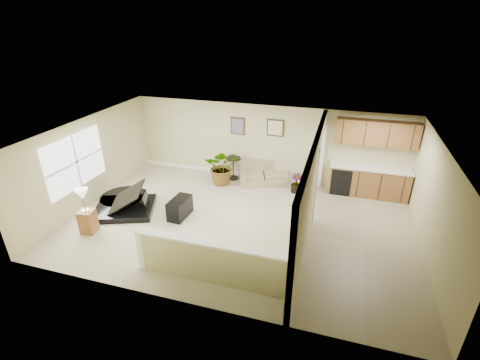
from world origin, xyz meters
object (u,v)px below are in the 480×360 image
(piano, at_px, (124,189))
(palm_plant, at_px, (223,167))
(small_plant, at_px, (296,184))
(lamp_stand, at_px, (86,214))
(piano_bench, at_px, (180,208))
(accent_table, at_px, (233,165))
(loveseat, at_px, (264,172))

(piano, height_order, palm_plant, piano)
(small_plant, relative_size, lamp_stand, 0.50)
(piano_bench, distance_m, small_plant, 3.71)
(piano, bearing_deg, piano_bench, -19.86)
(palm_plant, xyz_separation_m, small_plant, (2.40, 0.08, -0.34))
(piano_bench, xyz_separation_m, accent_table, (0.65, 2.77, 0.21))
(piano, height_order, small_plant, piano)
(piano_bench, bearing_deg, piano, -178.53)
(accent_table, bearing_deg, loveseat, 2.76)
(loveseat, bearing_deg, accent_table, 162.86)
(lamp_stand, bearing_deg, palm_plant, 57.30)
(loveseat, distance_m, accent_table, 1.06)
(loveseat, bearing_deg, piano, -159.54)
(piano, distance_m, small_plant, 5.13)
(piano, xyz_separation_m, lamp_stand, (-0.24, -1.31, -0.11))
(piano, height_order, piano_bench, piano)
(loveseat, bearing_deg, lamp_stand, -150.68)
(accent_table, relative_size, palm_plant, 0.57)
(piano, bearing_deg, accent_table, 29.20)
(palm_plant, relative_size, lamp_stand, 1.07)
(piano, relative_size, small_plant, 3.67)
(accent_table, bearing_deg, piano, -129.46)
(accent_table, xyz_separation_m, small_plant, (2.19, -0.39, -0.22))
(piano_bench, bearing_deg, lamp_stand, -144.52)
(piano, relative_size, accent_table, 3.01)
(piano, distance_m, loveseat, 4.43)
(piano_bench, bearing_deg, palm_plant, 79.09)
(palm_plant, bearing_deg, piano, -132.05)
(accent_table, relative_size, lamp_stand, 0.61)
(accent_table, relative_size, small_plant, 1.22)
(loveseat, distance_m, lamp_stand, 5.52)
(loveseat, height_order, small_plant, loveseat)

